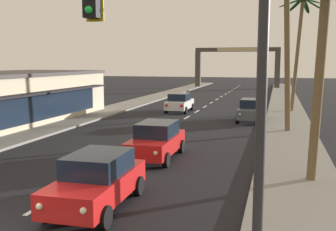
% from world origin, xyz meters
% --- Properties ---
extents(sidewalk_right, '(3.20, 110.00, 0.14)m').
position_xyz_m(sidewalk_right, '(7.80, 20.00, 0.07)').
color(sidewalk_right, gray).
rests_on(sidewalk_right, ground).
extents(sidewalk_left, '(3.20, 110.00, 0.14)m').
position_xyz_m(sidewalk_left, '(-7.80, 20.00, 0.07)').
color(sidewalk_left, gray).
rests_on(sidewalk_left, ground).
extents(lane_markings, '(4.28, 88.10, 0.01)m').
position_xyz_m(lane_markings, '(0.44, 19.92, 0.00)').
color(lane_markings, silver).
rests_on(lane_markings, ground).
extents(traffic_signal_mast, '(11.11, 0.41, 7.25)m').
position_xyz_m(traffic_signal_mast, '(3.23, 0.06, 5.18)').
color(traffic_signal_mast, '#2D2D33').
rests_on(traffic_signal_mast, ground).
extents(sedan_lead_at_stop_bar, '(2.01, 4.48, 1.68)m').
position_xyz_m(sedan_lead_at_stop_bar, '(1.76, 2.73, 0.85)').
color(sedan_lead_at_stop_bar, red).
rests_on(sedan_lead_at_stop_bar, ground).
extents(sedan_third_in_queue, '(1.97, 4.46, 1.68)m').
position_xyz_m(sedan_third_in_queue, '(1.65, 9.27, 0.85)').
color(sedan_third_in_queue, red).
rests_on(sedan_third_in_queue, ground).
extents(sedan_oncoming_far, '(1.97, 4.46, 1.68)m').
position_xyz_m(sedan_oncoming_far, '(-1.46, 26.47, 0.85)').
color(sedan_oncoming_far, silver).
rests_on(sedan_oncoming_far, ground).
extents(sedan_parked_nearest_kerb, '(2.03, 4.48, 1.68)m').
position_xyz_m(sedan_parked_nearest_kerb, '(5.16, 22.36, 0.85)').
color(sedan_parked_nearest_kerb, '#4C515B').
rests_on(sedan_parked_nearest_kerb, ground).
extents(palm_right_second, '(3.90, 3.80, 7.78)m').
position_xyz_m(palm_right_second, '(8.45, 7.09, 5.79)').
color(palm_right_second, brown).
rests_on(palm_right_second, ground).
extents(palm_right_third, '(3.28, 3.09, 9.85)m').
position_xyz_m(palm_right_third, '(7.39, 17.98, 6.98)').
color(palm_right_third, brown).
rests_on(palm_right_third, ground).
extents(palm_right_farthest, '(3.87, 3.46, 10.12)m').
position_xyz_m(palm_right_farthest, '(8.65, 28.89, 7.17)').
color(palm_right_farthest, brown).
rests_on(palm_right_farthest, ground).
extents(town_gateway_arch, '(14.55, 0.90, 6.93)m').
position_xyz_m(town_gateway_arch, '(0.00, 62.15, 4.46)').
color(town_gateway_arch, '#423D38').
rests_on(town_gateway_arch, ground).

